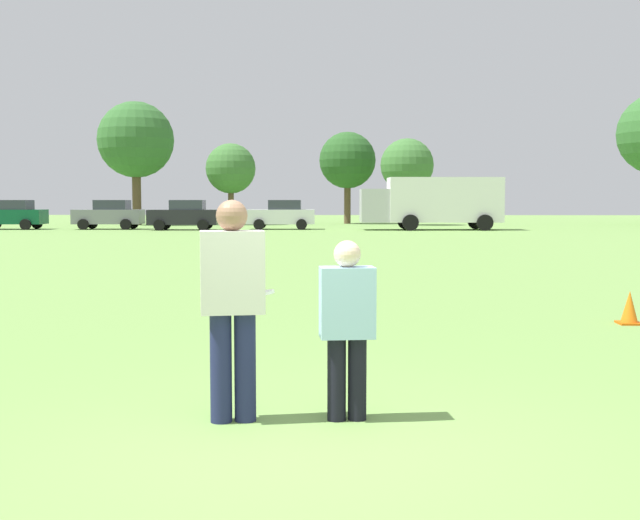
{
  "coord_description": "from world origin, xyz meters",
  "views": [
    {
      "loc": [
        0.25,
        -5.42,
        1.77
      ],
      "look_at": [
        -0.04,
        3.17,
        1.12
      ],
      "focal_mm": 44.21,
      "sensor_mm": 36.0,
      "label": 1
    }
  ],
  "objects": [
    {
      "name": "ground_plane",
      "position": [
        0.0,
        0.0,
        0.0
      ],
      "size": [
        186.08,
        186.08,
        0.0
      ],
      "primitive_type": "plane",
      "color": "#6B9347"
    },
    {
      "name": "player_thrower",
      "position": [
        -0.65,
        0.76,
        1.0
      ],
      "size": [
        0.55,
        0.38,
        1.78
      ],
      "color": "#1E234C",
      "rests_on": "ground"
    },
    {
      "name": "player_defender",
      "position": [
        0.26,
        0.83,
        0.81
      ],
      "size": [
        0.46,
        0.3,
        1.45
      ],
      "color": "black",
      "rests_on": "ground"
    },
    {
      "name": "frisbee",
      "position": [
        -0.46,
        0.82,
        1.03
      ],
      "size": [
        0.27,
        0.27,
        0.07
      ],
      "color": "white"
    },
    {
      "name": "traffic_cone",
      "position": [
        4.32,
        5.94,
        0.23
      ],
      "size": [
        0.32,
        0.32,
        0.48
      ],
      "color": "#D8590C",
      "rests_on": "ground"
    },
    {
      "name": "parked_car_mid_left",
      "position": [
        -20.65,
        42.9,
        0.92
      ],
      "size": [
        4.27,
        2.35,
        1.82
      ],
      "color": "#0C4C2D",
      "rests_on": "ground"
    },
    {
      "name": "parked_car_center",
      "position": [
        -14.58,
        43.27,
        0.92
      ],
      "size": [
        4.27,
        2.35,
        1.82
      ],
      "color": "slate",
      "rests_on": "ground"
    },
    {
      "name": "parked_car_mid_right",
      "position": [
        -9.63,
        42.2,
        0.92
      ],
      "size": [
        4.27,
        2.35,
        1.82
      ],
      "color": "black",
      "rests_on": "ground"
    },
    {
      "name": "parked_car_near_right",
      "position": [
        -3.81,
        43.52,
        0.92
      ],
      "size": [
        4.27,
        2.35,
        1.82
      ],
      "color": "silver",
      "rests_on": "ground"
    },
    {
      "name": "box_truck",
      "position": [
        5.54,
        42.79,
        1.75
      ],
      "size": [
        8.59,
        3.23,
        3.18
      ],
      "color": "white",
      "rests_on": "ground"
    },
    {
      "name": "tree_west_oak",
      "position": [
        -15.15,
        51.86,
        6.18
      ],
      "size": [
        5.53,
        5.53,
        8.98
      ],
      "color": "brown",
      "rests_on": "ground"
    },
    {
      "name": "tree_west_maple",
      "position": [
        -8.35,
        52.74,
        4.13
      ],
      "size": [
        3.7,
        3.7,
        6.01
      ],
      "color": "brown",
      "rests_on": "ground"
    },
    {
      "name": "tree_center_elm",
      "position": [
        0.28,
        55.74,
        4.87
      ],
      "size": [
        4.36,
        4.36,
        7.08
      ],
      "color": "brown",
      "rests_on": "ground"
    },
    {
      "name": "tree_east_birch",
      "position": [
        4.61,
        52.3,
        4.33
      ],
      "size": [
        3.88,
        3.88,
        6.3
      ],
      "color": "brown",
      "rests_on": "ground"
    }
  ]
}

